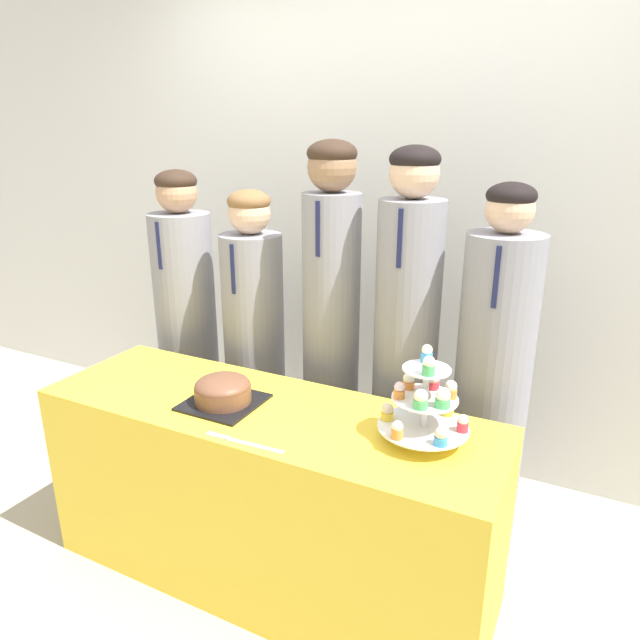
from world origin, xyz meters
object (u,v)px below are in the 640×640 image
at_px(round_cake, 223,391).
at_px(student_4, 491,392).
at_px(student_1, 255,352).
at_px(cupcake_stand, 425,403).
at_px(cake_knife, 231,440).
at_px(student_0, 188,333).
at_px(student_2, 331,339).
at_px(student_3, 405,358).

relative_size(round_cake, student_4, 0.17).
relative_size(round_cake, student_1, 0.18).
distance_m(round_cake, cupcake_stand, 0.75).
height_order(round_cake, cake_knife, round_cake).
bearing_deg(student_1, student_4, 0.00).
bearing_deg(round_cake, student_1, 112.72).
bearing_deg(student_0, student_2, -0.00).
bearing_deg(student_4, cupcake_stand, -103.85).
xyz_separation_m(cake_knife, student_2, (-0.02, 0.79, 0.09)).
height_order(student_0, student_2, student_2).
height_order(student_2, student_3, student_2).
distance_m(student_1, student_3, 0.76).
bearing_deg(round_cake, student_3, 49.06).
height_order(cupcake_stand, student_3, student_3).
bearing_deg(student_0, student_4, -0.00).
distance_m(student_0, student_4, 1.51).
height_order(cupcake_stand, student_1, student_1).
relative_size(round_cake, cake_knife, 0.92).
bearing_deg(student_3, student_0, 180.00).
relative_size(student_2, student_4, 1.09).
distance_m(cake_knife, student_4, 1.04).
xyz_separation_m(round_cake, cake_knife, (0.18, -0.20, -0.05)).
xyz_separation_m(student_2, student_3, (0.34, 0.00, -0.03)).
bearing_deg(cupcake_stand, student_0, 160.17).
distance_m(cake_knife, student_2, 0.79).
relative_size(cupcake_stand, student_1, 0.22).
height_order(round_cake, cupcake_stand, cupcake_stand).
height_order(student_1, student_4, student_4).
relative_size(cake_knife, student_2, 0.17).
bearing_deg(round_cake, student_4, 33.97).
bearing_deg(student_3, cupcake_stand, -64.79).
height_order(cake_knife, student_2, student_2).
xyz_separation_m(round_cake, student_0, (-0.65, 0.58, -0.06)).
relative_size(student_0, student_4, 1.00).
bearing_deg(cupcake_stand, student_2, 139.16).
xyz_separation_m(cake_knife, student_3, (0.33, 0.79, 0.06)).
distance_m(cake_knife, student_3, 0.85).
xyz_separation_m(student_0, student_3, (1.15, -0.00, 0.07)).
bearing_deg(student_1, student_2, 0.00).
height_order(cupcake_stand, student_2, student_2).
height_order(student_3, student_4, student_3).
bearing_deg(student_0, cake_knife, -43.55).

